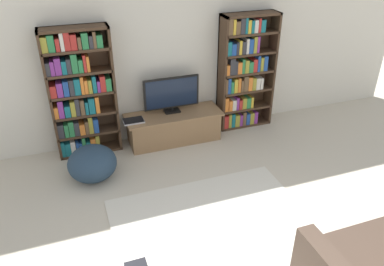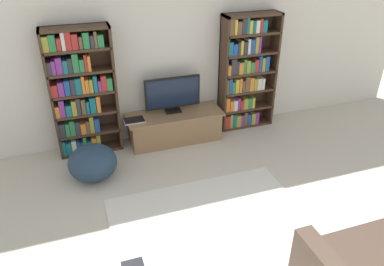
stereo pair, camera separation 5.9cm
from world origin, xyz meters
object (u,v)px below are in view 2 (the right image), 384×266
object	(u,v)px
bookshelf_left	(80,92)
tv_stand	(175,127)
laptop	(134,120)
television	(173,94)
bookshelf_right	(245,73)
beanbag_ottoman	(93,163)

from	to	relation	value
bookshelf_left	tv_stand	distance (m)	1.52
tv_stand	laptop	bearing A→B (deg)	-175.37
bookshelf_left	laptop	xyz separation A→B (m)	(0.70, -0.19, -0.47)
tv_stand	television	distance (m)	0.54
bookshelf_right	beanbag_ottoman	bearing A→B (deg)	-163.40
bookshelf_right	beanbag_ottoman	xyz separation A→B (m)	(-2.57, -0.76, -0.70)
bookshelf_right	beanbag_ottoman	world-z (taller)	bookshelf_right
beanbag_ottoman	bookshelf_right	bearing A→B (deg)	16.60
television	laptop	xyz separation A→B (m)	(-0.64, -0.12, -0.29)
bookshelf_right	tv_stand	bearing A→B (deg)	-173.38
bookshelf_left	bookshelf_right	xyz separation A→B (m)	(2.57, 0.00, -0.02)
bookshelf_right	beanbag_ottoman	size ratio (longest dim) A/B	2.89
television	tv_stand	bearing A→B (deg)	-90.00
tv_stand	bookshelf_right	bearing A→B (deg)	6.62
television	beanbag_ottoman	distance (m)	1.59
television	bookshelf_left	bearing A→B (deg)	176.98
laptop	bookshelf_left	bearing A→B (deg)	164.44
laptop	beanbag_ottoman	bearing A→B (deg)	-140.62
tv_stand	beanbag_ottoman	world-z (taller)	beanbag_ottoman
beanbag_ottoman	tv_stand	bearing A→B (deg)	25.02
television	bookshelf_right	bearing A→B (deg)	3.29
bookshelf_left	beanbag_ottoman	bearing A→B (deg)	-89.80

